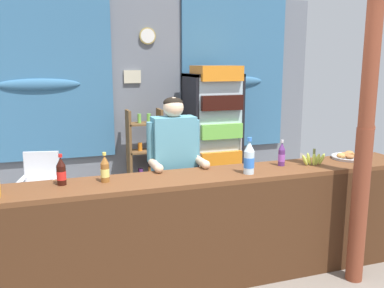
{
  "coord_description": "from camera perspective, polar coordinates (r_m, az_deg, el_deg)",
  "views": [
    {
      "loc": [
        -1.14,
        -2.88,
        1.94
      ],
      "look_at": [
        0.04,
        0.58,
        1.22
      ],
      "focal_mm": 39.16,
      "sensor_mm": 36.0,
      "label": 1
    }
  ],
  "objects": [
    {
      "name": "pastry_tray",
      "position": [
        4.44,
        20.7,
        -1.6
      ],
      "size": [
        0.35,
        0.35,
        0.07
      ],
      "color": "#BCBCC1",
      "rests_on": "stall_counter"
    },
    {
      "name": "plastic_lawn_chair",
      "position": [
        5.39,
        -19.93,
        -5.07
      ],
      "size": [
        0.52,
        0.52,
        0.86
      ],
      "color": "silver",
      "rests_on": "ground"
    },
    {
      "name": "soda_bottle_cola",
      "position": [
        3.43,
        -17.39,
        -3.65
      ],
      "size": [
        0.07,
        0.07,
        0.25
      ],
      "color": "black",
      "rests_on": "stall_counter"
    },
    {
      "name": "drink_fridge",
      "position": [
        5.88,
        2.92,
        2.32
      ],
      "size": [
        0.7,
        0.72,
        1.88
      ],
      "color": "black",
      "rests_on": "ground"
    },
    {
      "name": "timber_post",
      "position": [
        3.83,
        22.52,
        1.18
      ],
      "size": [
        0.17,
        0.15,
        2.78
      ],
      "color": "brown",
      "rests_on": "ground"
    },
    {
      "name": "ground_plane",
      "position": [
        4.67,
        -3.08,
        -13.38
      ],
      "size": [
        7.86,
        7.86,
        0.0
      ],
      "primitive_type": "plane",
      "color": "slate"
    },
    {
      "name": "stall_counter",
      "position": [
        3.62,
        2.43,
        -10.44
      ],
      "size": [
        4.06,
        0.5,
        0.99
      ],
      "color": "brown",
      "rests_on": "ground"
    },
    {
      "name": "soda_bottle_water",
      "position": [
        3.62,
        7.78,
        -1.96
      ],
      "size": [
        0.09,
        0.09,
        0.32
      ],
      "color": "silver",
      "rests_on": "stall_counter"
    },
    {
      "name": "back_wall_curtained",
      "position": [
        6.07,
        -7.99,
        6.79
      ],
      "size": [
        5.6,
        0.22,
        2.87
      ],
      "color": "slate",
      "rests_on": "ground"
    },
    {
      "name": "soda_bottle_iced_tea",
      "position": [
        3.42,
        -11.78,
        -3.41
      ],
      "size": [
        0.07,
        0.07,
        0.24
      ],
      "color": "brown",
      "rests_on": "stall_counter"
    },
    {
      "name": "banana_bunch",
      "position": [
        4.07,
        16.21,
        -1.98
      ],
      "size": [
        0.26,
        0.06,
        0.16
      ],
      "color": "#B7C647",
      "rests_on": "stall_counter"
    },
    {
      "name": "bottle_shelf_rack",
      "position": [
        5.87,
        -6.43,
        -1.38
      ],
      "size": [
        0.48,
        0.28,
        1.29
      ],
      "color": "brown",
      "rests_on": "ground"
    },
    {
      "name": "shopkeeper",
      "position": [
        3.95,
        -2.46,
        -2.29
      ],
      "size": [
        0.51,
        0.42,
        1.62
      ],
      "color": "#28282D",
      "rests_on": "ground"
    },
    {
      "name": "soda_bottle_grape_soda",
      "position": [
        3.96,
        12.11,
        -1.44
      ],
      "size": [
        0.06,
        0.06,
        0.24
      ],
      "color": "#56286B",
      "rests_on": "stall_counter"
    }
  ]
}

